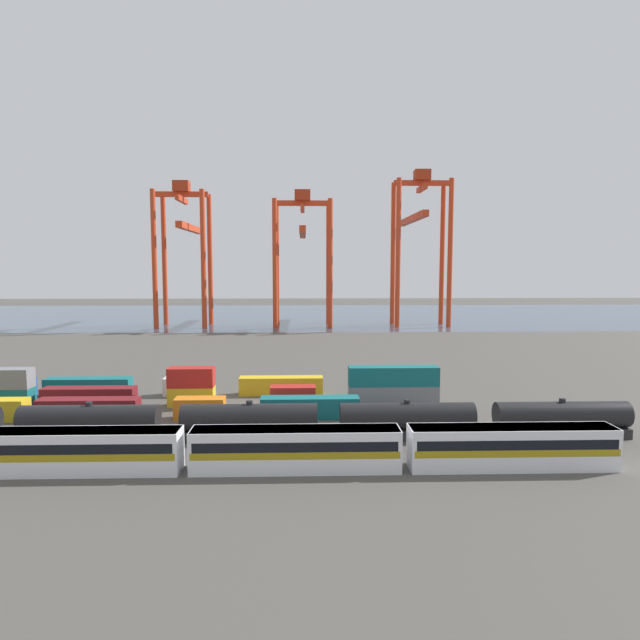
% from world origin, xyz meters
% --- Properties ---
extents(ground_plane, '(420.00, 420.00, 0.00)m').
position_xyz_m(ground_plane, '(0.00, 40.00, 0.00)').
color(ground_plane, '#4C4944').
extents(harbour_water, '(400.00, 110.00, 0.01)m').
position_xyz_m(harbour_water, '(0.00, 137.16, 0.00)').
color(harbour_water, '#384C60').
rests_on(harbour_water, ground_plane).
extents(passenger_train, '(58.95, 3.14, 3.90)m').
position_xyz_m(passenger_train, '(4.90, -23.19, 2.14)').
color(passenger_train, silver).
rests_on(passenger_train, ground_plane).
extents(freight_tank_row, '(82.41, 2.82, 4.28)m').
position_xyz_m(freight_tank_row, '(-0.17, -14.25, 2.01)').
color(freight_tank_row, '#232326').
rests_on(freight_tank_row, ground_plane).
extents(shipping_container_1, '(12.10, 2.44, 2.60)m').
position_xyz_m(shipping_container_1, '(-20.57, -5.82, 1.30)').
color(shipping_container_1, maroon).
rests_on(shipping_container_1, ground_plane).
extents(shipping_container_2, '(6.04, 2.44, 2.60)m').
position_xyz_m(shipping_container_2, '(-7.09, -5.82, 1.30)').
color(shipping_container_2, orange).
rests_on(shipping_container_2, ground_plane).
extents(shipping_container_3, '(12.10, 2.44, 2.60)m').
position_xyz_m(shipping_container_3, '(6.39, -5.82, 1.30)').
color(shipping_container_3, '#146066').
rests_on(shipping_container_3, ground_plane).
extents(shipping_container_6, '(12.10, 2.44, 2.60)m').
position_xyz_m(shipping_container_6, '(-22.90, 0.41, 1.30)').
color(shipping_container_6, maroon).
rests_on(shipping_container_6, ground_plane).
extents(shipping_container_7, '(6.04, 2.44, 2.60)m').
position_xyz_m(shipping_container_7, '(-9.36, 0.41, 1.30)').
color(shipping_container_7, gold).
rests_on(shipping_container_7, ground_plane).
extents(shipping_container_8, '(6.04, 2.44, 2.60)m').
position_xyz_m(shipping_container_8, '(-9.36, 0.41, 3.90)').
color(shipping_container_8, '#AD211C').
rests_on(shipping_container_8, shipping_container_7).
extents(shipping_container_9, '(6.04, 2.44, 2.60)m').
position_xyz_m(shipping_container_9, '(4.17, 0.41, 1.30)').
color(shipping_container_9, '#AD211C').
rests_on(shipping_container_9, ground_plane).
extents(shipping_container_10, '(12.10, 2.44, 2.60)m').
position_xyz_m(shipping_container_10, '(17.70, 0.41, 1.30)').
color(shipping_container_10, slate).
rests_on(shipping_container_10, ground_plane).
extents(shipping_container_11, '(12.10, 2.44, 2.60)m').
position_xyz_m(shipping_container_11, '(17.70, 0.41, 3.90)').
color(shipping_container_11, '#146066').
rests_on(shipping_container_11, shipping_container_10).
extents(shipping_container_13, '(12.10, 2.44, 2.60)m').
position_xyz_m(shipping_container_13, '(-25.43, 6.64, 1.30)').
color(shipping_container_13, '#146066').
rests_on(shipping_container_13, ground_plane).
extents(shipping_container_14, '(6.04, 2.44, 2.60)m').
position_xyz_m(shipping_container_14, '(-11.55, 6.64, 1.30)').
color(shipping_container_14, silver).
rests_on(shipping_container_14, ground_plane).
extents(shipping_container_15, '(12.10, 2.44, 2.60)m').
position_xyz_m(shipping_container_15, '(2.33, 6.64, 1.30)').
color(shipping_container_15, gold).
rests_on(shipping_container_15, ground_plane).
extents(gantry_crane_west, '(16.14, 35.37, 44.65)m').
position_xyz_m(gantry_crane_west, '(-31.70, 101.96, 26.93)').
color(gantry_crane_west, red).
rests_on(gantry_crane_west, ground_plane).
extents(gantry_crane_central, '(18.25, 38.66, 42.09)m').
position_xyz_m(gantry_crane_central, '(5.29, 102.64, 25.81)').
color(gantry_crane_central, red).
rests_on(gantry_crane_central, ground_plane).
extents(gantry_crane_east, '(17.52, 41.82, 48.36)m').
position_xyz_m(gantry_crane_east, '(42.28, 102.96, 29.34)').
color(gantry_crane_east, red).
rests_on(gantry_crane_east, ground_plane).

